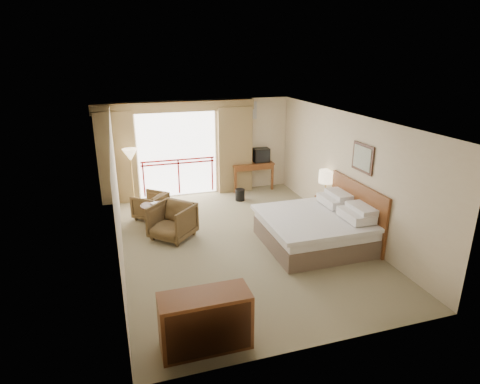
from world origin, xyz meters
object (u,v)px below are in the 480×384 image
object	(u,v)px
floor_lamp	(130,157)
side_table	(153,212)
bed	(316,228)
tv	(261,155)
nightstand	(325,208)
dresser	(205,321)
armchair_near	(173,237)
table_lamp	(326,177)
desk	(251,168)
wastebasket	(240,195)
armchair_far	(151,218)

from	to	relation	value
floor_lamp	side_table	bearing A→B (deg)	-78.75
bed	tv	size ratio (longest dim) A/B	4.59
nightstand	dresser	xyz separation A→B (m)	(-3.88, -3.69, 0.15)
bed	tv	xyz separation A→B (m)	(0.18, 3.97, 0.65)
bed	dresser	bearing A→B (deg)	-140.67
armchair_near	floor_lamp	xyz separation A→B (m)	(-0.71, 2.35, 1.34)
bed	nightstand	xyz separation A→B (m)	(0.91, 1.26, -0.11)
table_lamp	armchair_near	distance (m)	3.95
desk	wastebasket	distance (m)	1.24
bed	side_table	world-z (taller)	bed
side_table	armchair_near	bearing A→B (deg)	-59.78
desk	floor_lamp	bearing A→B (deg)	-169.60
dresser	nightstand	bearing A→B (deg)	39.65
nightstand	desk	world-z (taller)	desk
armchair_far	side_table	size ratio (longest dim) A/B	1.20
desk	armchair_far	world-z (taller)	desk
wastebasket	dresser	xyz separation A→B (m)	(-2.21, -5.52, 0.26)
armchair_near	side_table	bearing A→B (deg)	164.30
bed	armchair_far	world-z (taller)	bed
wastebasket	armchair_near	size ratio (longest dim) A/B	0.38
desk	tv	xyz separation A→B (m)	(0.30, -0.06, 0.39)
bed	desk	size ratio (longest dim) A/B	1.69
bed	nightstand	bearing A→B (deg)	54.22
table_lamp	side_table	distance (m)	4.25
armchair_near	dresser	bearing A→B (deg)	-47.01
armchair_near	tv	bearing A→B (deg)	85.67
table_lamp	tv	world-z (taller)	tv
armchair_far	dresser	size ratio (longest dim) A/B	0.57
tv	armchair_far	size ratio (longest dim) A/B	0.64
wastebasket	side_table	world-z (taller)	side_table
dresser	bed	bearing A→B (deg)	35.36
nightstand	desk	bearing A→B (deg)	108.81
side_table	dresser	bearing A→B (deg)	-86.09
armchair_far	armchair_near	size ratio (longest dim) A/B	0.83
tv	armchair_near	xyz separation A→B (m)	(-3.08, -2.73, -1.03)
desk	side_table	world-z (taller)	desk
tv	dresser	bearing A→B (deg)	-136.58
bed	armchair_near	xyz separation A→B (m)	(-2.90, 1.24, -0.38)
desk	dresser	distance (m)	7.07
table_lamp	dresser	xyz separation A→B (m)	(-3.88, -3.74, -0.63)
desk	table_lamp	bearing A→B (deg)	-66.19
side_table	floor_lamp	size ratio (longest dim) A/B	0.38
nightstand	armchair_near	distance (m)	3.82
armchair_far	dresser	xyz separation A→B (m)	(0.29, -4.96, 0.42)
dresser	armchair_far	bearing A→B (deg)	89.41
wastebasket	armchair_far	world-z (taller)	same
table_lamp	desk	distance (m)	2.94
dresser	wastebasket	bearing A→B (deg)	64.16
bed	table_lamp	distance (m)	1.73
armchair_far	armchair_near	world-z (taller)	armchair_near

